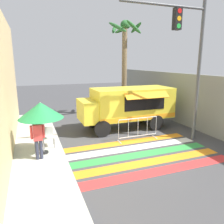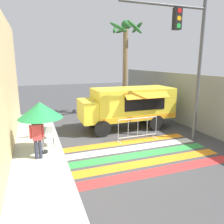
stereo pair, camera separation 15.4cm
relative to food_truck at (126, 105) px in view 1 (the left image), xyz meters
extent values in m
plane|color=#424244|center=(-0.92, -3.07, -1.43)|extent=(60.00, 60.00, 0.00)
cube|color=#B7B5AD|center=(-6.16, -3.07, -1.34)|extent=(4.40, 16.00, 0.18)
cube|color=gray|center=(3.76, -0.07, 0.14)|extent=(0.20, 16.00, 3.14)
cube|color=red|center=(-0.92, -5.14, -1.43)|extent=(6.40, 0.56, 0.01)
cube|color=orange|center=(-0.92, -4.38, -1.43)|extent=(6.40, 0.56, 0.01)
cube|color=green|center=(-0.92, -3.62, -1.43)|extent=(6.40, 0.56, 0.01)
cube|color=white|center=(-0.92, -2.86, -1.43)|extent=(6.40, 0.56, 0.01)
cube|color=orange|center=(-0.92, -2.10, -1.43)|extent=(6.40, 0.56, 0.01)
cube|color=yellow|center=(0.42, 0.01, 0.08)|extent=(4.56, 2.02, 1.70)
cube|color=yellow|center=(-1.86, 0.01, -0.19)|extent=(1.61, 1.86, 1.15)
cube|color=#1E232D|center=(-2.62, 0.01, 0.09)|extent=(0.06, 1.61, 0.44)
cube|color=black|center=(0.68, -1.02, 0.21)|extent=(2.41, 0.03, 0.77)
cube|color=orange|center=(0.68, -1.22, 0.67)|extent=(2.51, 0.43, 0.31)
cube|color=orange|center=(0.42, -1.01, -0.59)|extent=(4.56, 0.01, 0.24)
cylinder|color=black|center=(-1.73, -0.92, -0.99)|extent=(0.88, 0.22, 0.88)
cylinder|color=black|center=(-1.73, 0.93, -0.99)|extent=(0.88, 0.22, 0.88)
cylinder|color=black|center=(1.49, -0.92, -0.99)|extent=(0.88, 0.22, 0.88)
cylinder|color=black|center=(1.49, 0.93, -0.99)|extent=(0.88, 0.22, 0.88)
cylinder|color=#515456|center=(2.52, -2.81, 1.82)|extent=(0.16, 0.16, 6.50)
cylinder|color=#515456|center=(0.46, -2.81, 4.70)|extent=(4.13, 0.11, 0.11)
cube|color=black|center=(1.08, -2.84, 4.19)|extent=(0.32, 0.28, 0.90)
cylinder|color=red|center=(1.08, -2.98, 4.49)|extent=(0.20, 0.02, 0.20)
cylinder|color=#F2A519|center=(1.08, -2.98, 4.19)|extent=(0.20, 0.02, 0.20)
cylinder|color=green|center=(1.08, -2.98, 3.89)|extent=(0.20, 0.02, 0.20)
cylinder|color=black|center=(-4.75, -2.42, -1.22)|extent=(0.36, 0.36, 0.06)
cylinder|color=#B2B2B7|center=(-4.75, -2.42, -0.19)|extent=(0.04, 0.04, 2.12)
cone|color=#268C4C|center=(-4.75, -2.42, 0.54)|extent=(1.75, 1.75, 0.64)
cylinder|color=#4C4C51|center=(-4.71, -2.00, -1.04)|extent=(0.02, 0.02, 0.42)
cylinder|color=#4C4C51|center=(-4.28, -2.00, -1.04)|extent=(0.02, 0.02, 0.42)
cylinder|color=#4C4C51|center=(-4.71, -1.57, -1.04)|extent=(0.02, 0.02, 0.42)
cylinder|color=#4C4C51|center=(-4.28, -1.57, -1.04)|extent=(0.02, 0.02, 0.42)
cube|color=beige|center=(-4.49, -1.78, -0.82)|extent=(0.45, 0.45, 0.03)
cube|color=beige|center=(-4.49, -1.57, -0.60)|extent=(0.45, 0.03, 0.40)
cylinder|color=#2D3347|center=(-5.02, -2.94, -0.87)|extent=(0.13, 0.13, 0.76)
cylinder|color=#2D3347|center=(-4.87, -2.94, -0.87)|extent=(0.13, 0.13, 0.76)
cube|color=#CC3F3F|center=(-4.95, -2.94, -0.19)|extent=(0.34, 0.20, 0.61)
cylinder|color=#CC3F3F|center=(-5.17, -2.94, -0.16)|extent=(0.09, 0.09, 0.52)
cylinder|color=#CC3F3F|center=(-4.73, -2.94, -0.16)|extent=(0.09, 0.09, 0.52)
sphere|color=#9E7051|center=(-4.95, -2.94, 0.25)|extent=(0.21, 0.21, 0.21)
cylinder|color=#B7BABF|center=(-0.21, -1.98, -0.31)|extent=(2.08, 0.04, 0.04)
cylinder|color=#B7BABF|center=(-0.21, -1.98, -1.22)|extent=(2.08, 0.04, 0.04)
cylinder|color=#B7BABF|center=(-1.26, -1.98, -0.77)|extent=(0.02, 0.02, 0.91)
cylinder|color=#B7BABF|center=(-0.74, -1.98, -0.77)|extent=(0.02, 0.02, 0.91)
cylinder|color=#B7BABF|center=(-0.21, -1.98, -0.77)|extent=(0.02, 0.02, 0.91)
cylinder|color=#B7BABF|center=(0.31, -1.98, -0.77)|extent=(0.02, 0.02, 0.91)
cylinder|color=#B7BABF|center=(0.83, -1.98, -0.77)|extent=(0.02, 0.02, 0.91)
cube|color=#B7BABF|center=(-1.21, -1.98, -1.41)|extent=(0.06, 0.44, 0.03)
cube|color=#B7BABF|center=(0.78, -1.98, -1.41)|extent=(0.06, 0.44, 0.03)
cylinder|color=#7A664C|center=(1.20, 2.95, 1.61)|extent=(0.35, 0.35, 6.08)
sphere|color=#2D6B33|center=(1.20, 2.95, 4.80)|extent=(0.60, 0.60, 0.60)
ellipsoid|color=#2D6B33|center=(2.01, 2.92, 4.65)|extent=(0.31, 1.64, 0.67)
ellipsoid|color=#2D6B33|center=(1.31, 3.55, 4.59)|extent=(1.23, 0.47, 0.70)
ellipsoid|color=#2D6B33|center=(0.58, 3.30, 4.56)|extent=(0.88, 1.31, 0.89)
ellipsoid|color=#2D6B33|center=(0.50, 2.57, 4.58)|extent=(0.95, 1.46, 0.89)
ellipsoid|color=#2D6B33|center=(1.52, 2.23, 4.58)|extent=(1.50, 0.85, 0.88)
camera|label=1|loc=(-5.10, -11.22, 2.41)|focal=35.00mm
camera|label=2|loc=(-4.96, -11.27, 2.41)|focal=35.00mm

